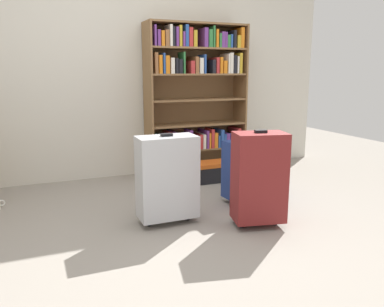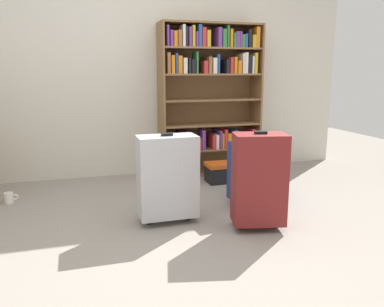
{
  "view_description": "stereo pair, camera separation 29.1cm",
  "coord_description": "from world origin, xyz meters",
  "px_view_note": "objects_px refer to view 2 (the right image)",
  "views": [
    {
      "loc": [
        -0.89,
        -2.27,
        1.16
      ],
      "look_at": [
        0.21,
        0.36,
        0.55
      ],
      "focal_mm": 36.32,
      "sensor_mm": 36.0,
      "label": 1
    },
    {
      "loc": [
        -0.61,
        -2.36,
        1.16
      ],
      "look_at": [
        0.21,
        0.36,
        0.55
      ],
      "focal_mm": 36.32,
      "sensor_mm": 36.0,
      "label": 2
    }
  ],
  "objects_px": {
    "bookshelf": "(209,92)",
    "suitcase_dark_red": "(259,179)",
    "storage_box": "(226,171)",
    "suitcase_navy_blue": "(257,170)",
    "mug": "(9,198)",
    "suitcase_silver": "(168,177)"
  },
  "relations": [
    {
      "from": "storage_box",
      "to": "suitcase_silver",
      "type": "distance_m",
      "value": 1.28
    },
    {
      "from": "storage_box",
      "to": "suitcase_navy_blue",
      "type": "xyz_separation_m",
      "value": [
        -0.0,
        -0.73,
        0.19
      ]
    },
    {
      "from": "bookshelf",
      "to": "suitcase_dark_red",
      "type": "bearing_deg",
      "value": -96.71
    },
    {
      "from": "bookshelf",
      "to": "storage_box",
      "type": "xyz_separation_m",
      "value": [
        0.04,
        -0.42,
        -0.82
      ]
    },
    {
      "from": "suitcase_dark_red",
      "to": "suitcase_navy_blue",
      "type": "relative_size",
      "value": 1.27
    },
    {
      "from": "bookshelf",
      "to": "suitcase_dark_red",
      "type": "height_order",
      "value": "bookshelf"
    },
    {
      "from": "storage_box",
      "to": "suitcase_dark_red",
      "type": "bearing_deg",
      "value": -100.88
    },
    {
      "from": "mug",
      "to": "suitcase_navy_blue",
      "type": "distance_m",
      "value": 2.22
    },
    {
      "from": "suitcase_dark_red",
      "to": "mug",
      "type": "bearing_deg",
      "value": 148.16
    },
    {
      "from": "mug",
      "to": "suitcase_dark_red",
      "type": "height_order",
      "value": "suitcase_dark_red"
    },
    {
      "from": "storage_box",
      "to": "suitcase_silver",
      "type": "relative_size",
      "value": 0.6
    },
    {
      "from": "bookshelf",
      "to": "suitcase_silver",
      "type": "bearing_deg",
      "value": -120.95
    },
    {
      "from": "mug",
      "to": "suitcase_silver",
      "type": "relative_size",
      "value": 0.17
    },
    {
      "from": "bookshelf",
      "to": "storage_box",
      "type": "bearing_deg",
      "value": -84.19
    },
    {
      "from": "storage_box",
      "to": "suitcase_dark_red",
      "type": "relative_size",
      "value": 0.57
    },
    {
      "from": "suitcase_navy_blue",
      "to": "suitcase_dark_red",
      "type": "bearing_deg",
      "value": -114.59
    },
    {
      "from": "suitcase_dark_red",
      "to": "storage_box",
      "type": "bearing_deg",
      "value": 79.12
    },
    {
      "from": "suitcase_dark_red",
      "to": "suitcase_silver",
      "type": "bearing_deg",
      "value": 151.99
    },
    {
      "from": "mug",
      "to": "storage_box",
      "type": "distance_m",
      "value": 2.11
    },
    {
      "from": "storage_box",
      "to": "suitcase_navy_blue",
      "type": "relative_size",
      "value": 0.73
    },
    {
      "from": "mug",
      "to": "suitcase_dark_red",
      "type": "distance_m",
      "value": 2.23
    },
    {
      "from": "suitcase_silver",
      "to": "bookshelf",
      "type": "bearing_deg",
      "value": 59.05
    }
  ]
}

